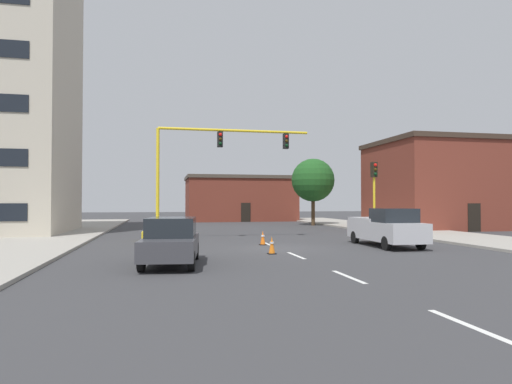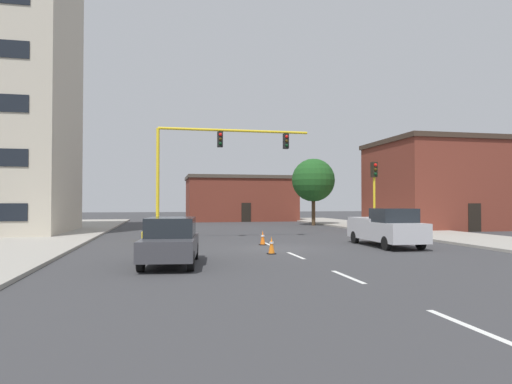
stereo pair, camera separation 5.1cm
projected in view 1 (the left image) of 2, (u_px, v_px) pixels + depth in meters
The scene contains 16 objects.
ground_plane at pixel (278, 248), 21.98m from camera, with size 160.00×160.00×0.00m, color #38383A.
sidewalk_left at pixel (45, 238), 27.19m from camera, with size 6.00×56.00×0.14m, color #9E998E.
sidewalk_right at pixel (419, 232), 32.44m from camera, with size 6.00×56.00×0.14m, color #9E998E.
lane_stripe_seg_0 at pixel (469, 325), 8.29m from camera, with size 0.16×2.40×0.01m, color silver.
lane_stripe_seg_1 at pixel (348, 277), 13.67m from camera, with size 0.16×2.40×0.01m, color silver.
lane_stripe_seg_2 at pixel (296, 255), 19.05m from camera, with size 0.16×2.40×0.01m, color silver.
lane_stripe_seg_3 at pixel (267, 244), 24.43m from camera, with size 0.16×2.40×0.01m, color silver.
building_brick_center at pixel (239, 198), 55.08m from camera, with size 13.24×8.94×5.46m.
building_row_right at pixel (438, 184), 38.75m from camera, with size 10.42×9.52×7.67m.
traffic_signal_gantry at pixel (181, 202), 26.67m from camera, with size 10.26×1.20×6.83m.
traffic_light_pole_right at pixel (374, 182), 27.47m from camera, with size 0.32×0.47×4.80m.
tree_right_far at pixel (313, 180), 43.39m from camera, with size 4.22×4.22×6.56m.
pickup_truck_silver at pixel (386, 228), 22.97m from camera, with size 2.09×5.43×1.99m.
sedan_dark_gray_near_left at pixel (171, 241), 16.26m from camera, with size 2.36×4.68×1.74m.
traffic_cone_roadside_a at pixel (263, 238), 23.73m from camera, with size 0.36×0.36×0.78m.
traffic_cone_roadside_b at pixel (272, 245), 19.62m from camera, with size 0.36×0.36×0.79m.
Camera 1 is at (-5.62, -21.34, 2.33)m, focal length 31.01 mm.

